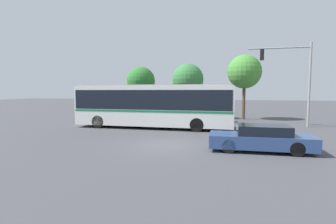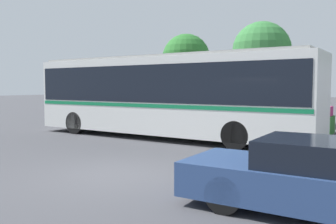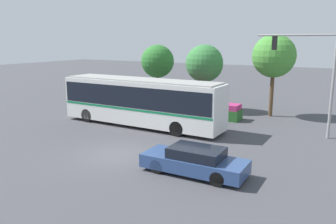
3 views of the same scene
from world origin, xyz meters
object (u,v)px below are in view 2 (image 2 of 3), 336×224
Objects in this scene: street_tree_centre at (261,52)px; street_tree_left at (186,58)px; city_bus at (165,92)px; sedan_foreground at (329,180)px.

street_tree_left is at bearing 165.44° from street_tree_centre.
street_tree_centre reaches higher than street_tree_left.
city_bus is at bearing -65.21° from street_tree_left.
street_tree_left is (-4.08, 8.84, 2.12)m from city_bus.
city_bus is 2.18× the size of street_tree_left.
street_tree_centre is at bearing -68.43° from sedan_foreground.
street_tree_centre is at bearing -14.56° from street_tree_left.
street_tree_left is 0.99× the size of street_tree_centre.
sedan_foreground is 19.20m from street_tree_left.
street_tree_centre is (5.70, -1.48, 0.05)m from street_tree_left.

